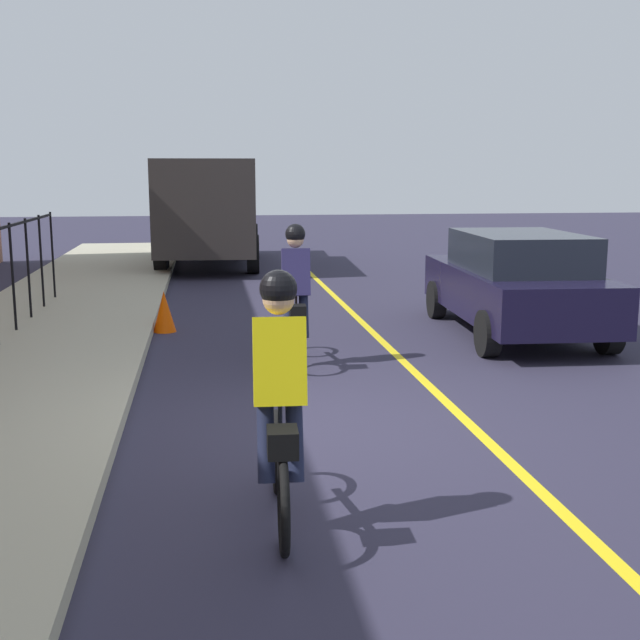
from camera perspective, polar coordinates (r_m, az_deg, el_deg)
The scene contains 7 objects.
ground_plane at distance 8.06m, azimuth -0.82°, elevation -7.50°, with size 80.00×80.00×0.00m, color #2B283C.
lane_line_centre at distance 8.40m, azimuth 10.15°, elevation -6.90°, with size 36.00×0.12×0.01m, color yellow.
cyclist_lead at distance 10.47m, azimuth -1.72°, elevation 1.79°, with size 1.71×0.38×1.83m.
cyclist_follow at distance 5.63m, azimuth -2.86°, elevation -5.74°, with size 1.71×0.38×1.83m.
patrol_sedan at distance 12.73m, azimuth 13.61°, elevation 2.64°, with size 4.48×2.09×1.58m.
box_truck_background at distance 21.90m, azimuth -7.75°, elevation 7.86°, with size 6.83×2.84×2.78m.
traffic_cone_near at distance 12.92m, azimuth -10.91°, elevation 0.59°, with size 0.36×0.36×0.65m, color #F54D01.
Camera 1 is at (-7.61, 0.96, 2.47)m, focal length 45.44 mm.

